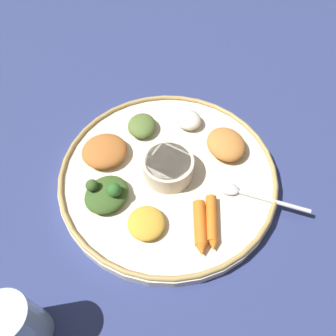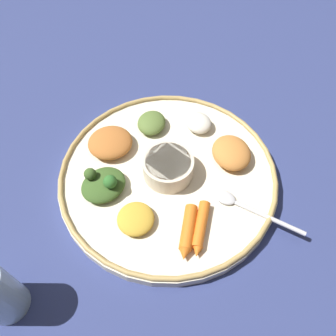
{
  "view_description": "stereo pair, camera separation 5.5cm",
  "coord_description": "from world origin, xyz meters",
  "views": [
    {
      "loc": [
        -0.25,
        0.19,
        0.49
      ],
      "look_at": [
        0.0,
        0.0,
        0.03
      ],
      "focal_mm": 36.24,
      "sensor_mm": 36.0,
      "label": 1
    },
    {
      "loc": [
        -0.28,
        0.14,
        0.49
      ],
      "look_at": [
        0.0,
        0.0,
        0.03
      ],
      "focal_mm": 36.24,
      "sensor_mm": 36.0,
      "label": 2
    }
  ],
  "objects": [
    {
      "name": "platter_rim",
      "position": [
        0.0,
        0.0,
        0.02
      ],
      "size": [
        0.36,
        0.36,
        0.01
      ],
      "primitive_type": "torus",
      "color": "tan",
      "rests_on": "platter"
    },
    {
      "name": "drinking_glass",
      "position": [
        -0.09,
        0.29,
        0.04
      ],
      "size": [
        0.06,
        0.06,
        0.1
      ],
      "color": "silver",
      "rests_on": "ground_plane"
    },
    {
      "name": "ground_plane",
      "position": [
        0.0,
        0.0,
        0.0
      ],
      "size": [
        2.4,
        2.4,
        0.0
      ],
      "primitive_type": "plane",
      "color": "navy"
    },
    {
      "name": "greens_pile",
      "position": [
        0.02,
        0.11,
        0.03
      ],
      "size": [
        0.08,
        0.09,
        0.04
      ],
      "color": "#385623",
      "rests_on": "platter"
    },
    {
      "name": "spoon",
      "position": [
        -0.11,
        -0.08,
        0.02
      ],
      "size": [
        0.13,
        0.1,
        0.01
      ],
      "color": "silver",
      "rests_on": "platter"
    },
    {
      "name": "mound_squash",
      "position": [
        -0.02,
        -0.11,
        0.03
      ],
      "size": [
        0.09,
        0.08,
        0.03
      ],
      "primitive_type": "ellipsoid",
      "rotation": [
        0.0,
        0.0,
        6.05
      ],
      "color": "#C67A38",
      "rests_on": "platter"
    },
    {
      "name": "mound_rice_white",
      "position": [
        0.07,
        -0.1,
        0.03
      ],
      "size": [
        0.06,
        0.06,
        0.02
      ],
      "primitive_type": "ellipsoid",
      "rotation": [
        0.0,
        0.0,
        0.26
      ],
      "color": "silver",
      "rests_on": "platter"
    },
    {
      "name": "platter",
      "position": [
        0.0,
        0.0,
        0.01
      ],
      "size": [
        0.37,
        0.37,
        0.02
      ],
      "primitive_type": "cylinder",
      "color": "beige",
      "rests_on": "ground_plane"
    },
    {
      "name": "mound_chickpea",
      "position": [
        0.09,
        0.07,
        0.03
      ],
      "size": [
        0.09,
        0.09,
        0.03
      ],
      "primitive_type": "ellipsoid",
      "rotation": [
        0.0,
        0.0,
        2.91
      ],
      "color": "#B2662D",
      "rests_on": "platter"
    },
    {
      "name": "carrot_outer",
      "position": [
        -0.11,
        0.0,
        0.03
      ],
      "size": [
        0.08,
        0.07,
        0.02
      ],
      "color": "orange",
      "rests_on": "platter"
    },
    {
      "name": "mound_collards",
      "position": [
        0.1,
        -0.02,
        0.03
      ],
      "size": [
        0.08,
        0.08,
        0.02
      ],
      "primitive_type": "ellipsoid",
      "rotation": [
        0.0,
        0.0,
        5.52
      ],
      "color": "#567033",
      "rests_on": "platter"
    },
    {
      "name": "center_bowl",
      "position": [
        0.0,
        0.0,
        0.04
      ],
      "size": [
        0.08,
        0.08,
        0.04
      ],
      "color": "beige",
      "rests_on": "platter"
    },
    {
      "name": "carrot_near_spoon",
      "position": [
        -0.11,
        0.02,
        0.03
      ],
      "size": [
        0.08,
        0.07,
        0.02
      ],
      "color": "orange",
      "rests_on": "platter"
    },
    {
      "name": "mound_lentil_yellow",
      "position": [
        -0.06,
        0.08,
        0.03
      ],
      "size": [
        0.08,
        0.08,
        0.02
      ],
      "primitive_type": "ellipsoid",
      "rotation": [
        0.0,
        0.0,
        2.71
      ],
      "color": "gold",
      "rests_on": "platter"
    }
  ]
}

